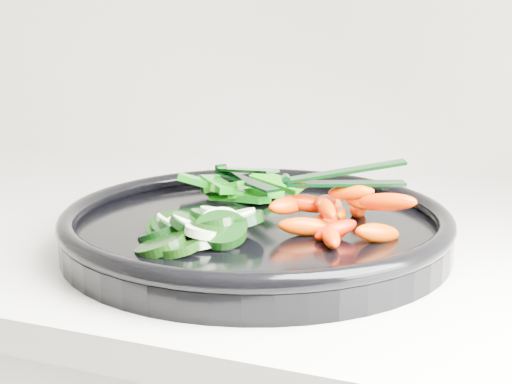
% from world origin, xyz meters
% --- Properties ---
extents(veggie_tray, '(0.39, 0.39, 0.04)m').
position_xyz_m(veggie_tray, '(0.13, 1.61, 0.95)').
color(veggie_tray, black).
rests_on(veggie_tray, counter).
extents(cucumber_pile, '(0.12, 0.13, 0.04)m').
position_xyz_m(cucumber_pile, '(0.09, 1.55, 0.96)').
color(cucumber_pile, black).
rests_on(cucumber_pile, veggie_tray).
extents(carrot_pile, '(0.14, 0.15, 0.05)m').
position_xyz_m(carrot_pile, '(0.21, 1.62, 0.97)').
color(carrot_pile, '#FE1100').
rests_on(carrot_pile, veggie_tray).
extents(pepper_pile, '(0.14, 0.08, 0.04)m').
position_xyz_m(pepper_pile, '(0.07, 1.70, 0.96)').
color(pepper_pile, '#0A6B0B').
rests_on(pepper_pile, veggie_tray).
extents(tong_carrot, '(0.11, 0.06, 0.02)m').
position_xyz_m(tong_carrot, '(0.21, 1.62, 1.00)').
color(tong_carrot, black).
rests_on(tong_carrot, carrot_pile).
extents(tong_pepper, '(0.10, 0.08, 0.02)m').
position_xyz_m(tong_pepper, '(0.08, 1.70, 0.98)').
color(tong_pepper, black).
rests_on(tong_pepper, pepper_pile).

